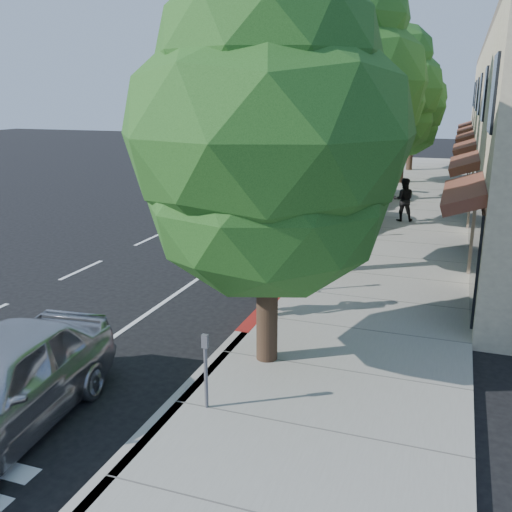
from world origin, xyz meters
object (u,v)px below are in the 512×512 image
at_px(street_tree_4, 404,109).
at_px(cyclist, 268,278).
at_px(street_tree_2, 373,105).
at_px(silver_suv, 257,229).
at_px(street_tree_5, 414,99).
at_px(pedestrian, 403,200).
at_px(dark_sedan, 329,207).
at_px(street_tree_3, 393,92).
at_px(dark_suv_far, 348,166).
at_px(white_pickup, 354,187).
at_px(street_tree_1, 340,87).
at_px(street_tree_0, 268,139).
at_px(bicycle, 257,278).

distance_m(street_tree_4, cyclist, 22.02).
distance_m(street_tree_2, silver_suv, 6.44).
distance_m(street_tree_5, pedestrian, 17.00).
bearing_deg(dark_sedan, street_tree_5, 91.05).
distance_m(street_tree_3, street_tree_4, 6.06).
bearing_deg(street_tree_3, street_tree_4, 90.00).
relative_size(street_tree_2, pedestrian, 4.26).
xyz_separation_m(dark_suv_far, pedestrian, (4.19, -10.63, 0.07)).
bearing_deg(street_tree_5, white_pickup, -96.15).
bearing_deg(street_tree_1, street_tree_4, 90.00).
bearing_deg(silver_suv, street_tree_0, -75.06).
xyz_separation_m(street_tree_1, bicycle, (-1.48, -2.34, -4.70)).
bearing_deg(dark_sedan, silver_suv, -106.61).
xyz_separation_m(cyclist, silver_suv, (-2.23, 5.59, -0.26)).
xyz_separation_m(bicycle, dark_sedan, (0.08, 8.02, 0.38)).
xyz_separation_m(dark_sedan, dark_suv_far, (-1.60, 12.39, 0.08)).
xyz_separation_m(street_tree_0, silver_suv, (-2.96, 7.82, -3.54)).
height_order(dark_sedan, white_pickup, dark_sedan).
bearing_deg(street_tree_1, street_tree_5, 90.00).
distance_m(cyclist, pedestrian, 11.38).
bearing_deg(street_tree_4, street_tree_0, -90.00).
bearing_deg(dark_suv_far, street_tree_5, 56.63).
bearing_deg(dark_sedan, bicycle, -85.14).
bearing_deg(street_tree_3, street_tree_5, 90.00).
xyz_separation_m(street_tree_3, cyclist, (-0.73, -15.77, -4.12)).
height_order(dark_suv_far, pedestrian, dark_suv_far).
distance_m(street_tree_2, white_pickup, 6.42).
relative_size(street_tree_5, dark_suv_far, 1.37).
bearing_deg(white_pickup, silver_suv, -95.84).
distance_m(street_tree_4, silver_suv, 16.82).
distance_m(street_tree_2, cyclist, 10.45).
bearing_deg(dark_sedan, white_pickup, 95.42).
relative_size(cyclist, bicycle, 1.10).
distance_m(street_tree_1, dark_sedan, 7.28).
relative_size(street_tree_2, dark_suv_far, 1.33).
relative_size(street_tree_1, white_pickup, 1.42).
relative_size(street_tree_3, bicycle, 4.53).
distance_m(street_tree_2, bicycle, 9.43).
height_order(street_tree_5, bicycle, street_tree_5).
bearing_deg(street_tree_0, dark_suv_far, 97.11).
distance_m(bicycle, pedestrian, 10.15).
bearing_deg(street_tree_1, street_tree_2, 90.00).
xyz_separation_m(street_tree_0, dark_suv_far, (-3.00, 24.07, -3.33)).
relative_size(white_pickup, dark_suv_far, 1.06).
bearing_deg(silver_suv, street_tree_3, 67.97).
height_order(street_tree_0, street_tree_1, street_tree_1).
height_order(bicycle, dark_sedan, dark_sedan).
relative_size(street_tree_5, silver_suv, 1.45).
xyz_separation_m(street_tree_2, silver_suv, (-2.96, -4.18, -3.90)).
height_order(cyclist, silver_suv, cyclist).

